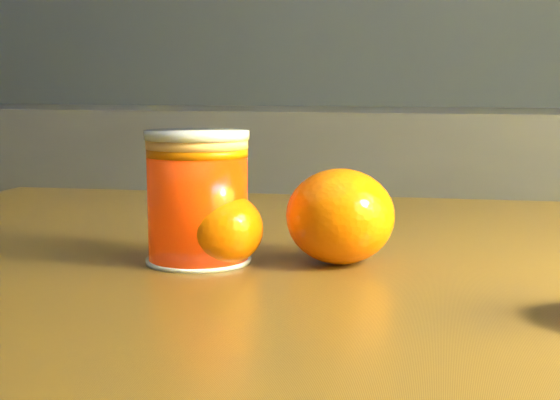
% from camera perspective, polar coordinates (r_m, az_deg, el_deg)
% --- Properties ---
extents(kitchen_counter, '(3.15, 0.60, 0.90)m').
position_cam_1_polar(kitchen_counter, '(2.03, -4.44, -6.07)').
color(kitchen_counter, '#56565C').
rests_on(kitchen_counter, ground).
extents(juice_glass, '(0.07, 0.07, 0.09)m').
position_cam_1_polar(juice_glass, '(0.54, -6.03, 0.17)').
color(juice_glass, '#F43204').
rests_on(juice_glass, table).
extents(orange_front, '(0.09, 0.09, 0.07)m').
position_cam_1_polar(orange_front, '(0.54, 4.42, -1.19)').
color(orange_front, orange).
rests_on(orange_front, table).
extents(orange_extra, '(0.06, 0.06, 0.05)m').
position_cam_1_polar(orange_extra, '(0.54, -4.28, -2.12)').
color(orange_extra, orange).
rests_on(orange_extra, table).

